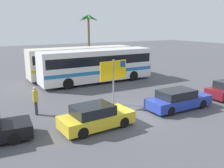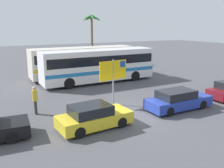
{
  "view_description": "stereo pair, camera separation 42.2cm",
  "coord_description": "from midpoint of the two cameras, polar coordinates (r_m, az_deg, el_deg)",
  "views": [
    {
      "loc": [
        -8.73,
        -11.83,
        5.42
      ],
      "look_at": [
        -0.13,
        3.12,
        1.3
      ],
      "focal_mm": 39.34,
      "sensor_mm": 36.0,
      "label": 1
    },
    {
      "loc": [
        -8.36,
        -12.03,
        5.42
      ],
      "look_at": [
        -0.13,
        3.12,
        1.3
      ],
      "focal_mm": 39.34,
      "sensor_mm": 36.0,
      "label": 2
    }
  ],
  "objects": [
    {
      "name": "car_yellow",
      "position": [
        13.33,
        -4.72,
        -7.64
      ],
      "size": [
        4.1,
        1.93,
        1.32
      ],
      "rotation": [
        0.0,
        0.0,
        0.06
      ],
      "color": "yellow",
      "rests_on": "ground"
    },
    {
      "name": "ferry_sign",
      "position": [
        16.75,
        -0.25,
        2.8
      ],
      "size": [
        2.19,
        0.36,
        3.2
      ],
      "rotation": [
        0.0,
        0.0,
        0.14
      ],
      "color": "gray",
      "rests_on": "ground"
    },
    {
      "name": "ground",
      "position": [
        15.64,
        5.4,
        -6.9
      ],
      "size": [
        120.0,
        120.0,
        0.0
      ],
      "primitive_type": "plane",
      "color": "#4C4C51"
    },
    {
      "name": "bus_front_coach",
      "position": [
        23.76,
        -3.94,
        4.6
      ],
      "size": [
        11.1,
        2.51,
        3.17
      ],
      "color": "white",
      "rests_on": "ground"
    },
    {
      "name": "car_blue",
      "position": [
        16.82,
        14.45,
        -3.53
      ],
      "size": [
        4.57,
        1.7,
        1.32
      ],
      "rotation": [
        0.0,
        0.0,
        -0.0
      ],
      "color": "#23389E",
      "rests_on": "ground"
    },
    {
      "name": "pedestrian_crossing_lot",
      "position": [
        15.84,
        -18.09,
        -3.19
      ],
      "size": [
        0.32,
        0.32,
        1.8
      ],
      "rotation": [
        0.0,
        0.0,
        3.22
      ],
      "color": "#2D2D33",
      "rests_on": "ground"
    },
    {
      "name": "bus_rear_coach",
      "position": [
        26.43,
        -7.6,
        5.41
      ],
      "size": [
        11.1,
        2.51,
        3.17
      ],
      "color": "silver",
      "rests_on": "ground"
    },
    {
      "name": "palm_tree_seaside",
      "position": [
        35.7,
        -5.82,
        13.74
      ],
      "size": [
        2.94,
        2.95,
        6.92
      ],
      "color": "brown",
      "rests_on": "ground"
    }
  ]
}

